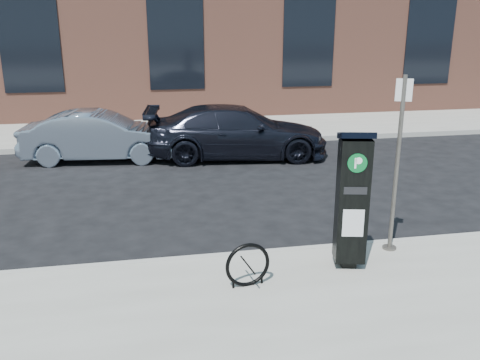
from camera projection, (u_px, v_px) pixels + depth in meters
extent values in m
plane|color=black|center=(236.00, 262.00, 7.92)|extent=(120.00, 120.00, 0.00)
cube|color=gray|center=(175.00, 112.00, 21.04)|extent=(60.00, 12.00, 0.15)
cube|color=#9E9B93|center=(236.00, 258.00, 7.87)|extent=(60.00, 0.12, 0.16)
cube|color=#9E9B93|center=(188.00, 144.00, 15.43)|extent=(60.00, 0.12, 0.16)
cube|color=#8F5341|center=(167.00, 14.00, 22.71)|extent=(28.00, 10.00, 8.00)
cube|color=black|center=(30.00, 41.00, 17.39)|extent=(2.00, 0.06, 3.50)
cube|color=black|center=(176.00, 40.00, 18.29)|extent=(2.00, 0.06, 3.50)
cube|color=black|center=(309.00, 40.00, 19.19)|extent=(2.00, 0.06, 3.50)
cube|color=black|center=(430.00, 39.00, 20.08)|extent=(2.00, 0.06, 3.50)
cube|color=black|center=(348.00, 262.00, 7.45)|extent=(0.25, 0.25, 0.11)
cube|color=black|center=(352.00, 201.00, 7.17)|extent=(0.50, 0.46, 1.80)
cube|color=black|center=(357.00, 135.00, 6.89)|extent=(0.55, 0.50, 0.17)
cylinder|color=#075323|center=(357.00, 163.00, 6.81)|extent=(0.26, 0.07, 0.26)
cube|color=white|center=(357.00, 163.00, 6.81)|extent=(0.09, 0.03, 0.15)
cube|color=silver|center=(353.00, 223.00, 7.07)|extent=(0.29, 0.07, 0.40)
cube|color=black|center=(355.00, 191.00, 6.93)|extent=(0.31, 0.08, 0.11)
cylinder|color=#5C5851|center=(389.00, 248.00, 8.02)|extent=(0.22, 0.22, 0.03)
cylinder|color=#5C5851|center=(397.00, 166.00, 7.63)|extent=(0.06, 0.06, 2.71)
cube|color=silver|center=(404.00, 90.00, 7.29)|extent=(0.23, 0.11, 0.32)
torus|color=black|center=(248.00, 265.00, 6.79)|extent=(0.63, 0.14, 0.63)
cylinder|color=black|center=(233.00, 284.00, 6.80)|extent=(0.03, 0.03, 0.12)
cylinder|color=black|center=(262.00, 279.00, 6.93)|extent=(0.03, 0.03, 0.12)
imported|color=gray|center=(100.00, 136.00, 13.66)|extent=(4.18, 1.82, 1.34)
imported|color=black|center=(237.00, 132.00, 13.95)|extent=(5.13, 2.51, 1.44)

